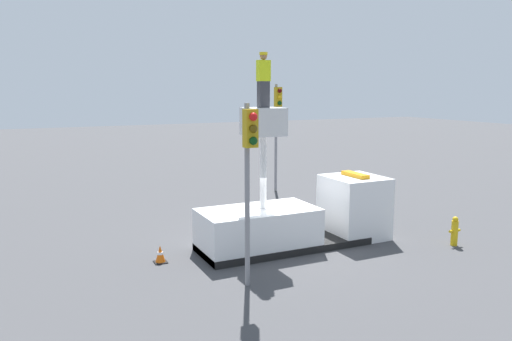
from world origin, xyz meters
TOP-DOWN VIEW (x-y plane):
  - ground_plane at (0.00, 0.00)m, footprint 120.00×120.00m
  - bucket_truck at (0.57, 0.00)m, footprint 6.86×2.14m
  - worker at (-0.79, 0.00)m, footprint 0.40×0.26m
  - traffic_light_pole at (-2.52, -2.65)m, footprint 0.34×0.57m
  - traffic_light_across at (4.21, 8.44)m, footprint 0.34×0.57m
  - fire_hydrant at (5.44, -2.39)m, footprint 0.47×0.23m
  - traffic_cone_rear at (-4.24, 0.31)m, footprint 0.40×0.40m

SIDE VIEW (x-z plane):
  - ground_plane at x=0.00m, z-range 0.00..0.00m
  - traffic_cone_rear at x=-4.24m, z-range -0.02..0.54m
  - fire_hydrant at x=5.44m, z-range -0.01..1.02m
  - bucket_truck at x=0.57m, z-range -1.41..3.38m
  - traffic_light_pole at x=-2.52m, z-range 1.05..6.07m
  - traffic_light_across at x=4.21m, z-range 1.16..6.77m
  - worker at x=-0.79m, z-range 4.79..6.54m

